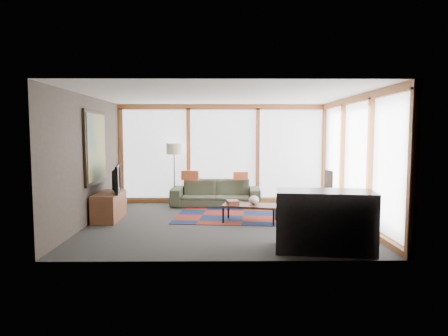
{
  "coord_description": "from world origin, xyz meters",
  "views": [
    {
      "loc": [
        -0.1,
        -8.13,
        1.85
      ],
      "look_at": [
        0.0,
        0.4,
        1.1
      ],
      "focal_mm": 32.0,
      "sensor_mm": 36.0,
      "label": 1
    }
  ],
  "objects_px": {
    "tv_console": "(109,206)",
    "television": "(113,179)",
    "floor_lamp": "(174,174)",
    "sofa": "(216,193)",
    "bookshelf": "(334,206)",
    "coffee_table": "(250,213)",
    "bar_counter": "(324,221)"
  },
  "relations": [
    {
      "from": "bookshelf",
      "to": "bar_counter",
      "type": "bearing_deg",
      "value": -109.46
    },
    {
      "from": "sofa",
      "to": "bookshelf",
      "type": "bearing_deg",
      "value": -26.26
    },
    {
      "from": "coffee_table",
      "to": "television",
      "type": "bearing_deg",
      "value": 173.35
    },
    {
      "from": "coffee_table",
      "to": "sofa",
      "type": "bearing_deg",
      "value": 110.77
    },
    {
      "from": "sofa",
      "to": "tv_console",
      "type": "distance_m",
      "value": 2.79
    },
    {
      "from": "floor_lamp",
      "to": "bookshelf",
      "type": "relative_size",
      "value": 0.77
    },
    {
      "from": "coffee_table",
      "to": "bookshelf",
      "type": "bearing_deg",
      "value": 13.91
    },
    {
      "from": "tv_console",
      "to": "television",
      "type": "distance_m",
      "value": 0.59
    },
    {
      "from": "coffee_table",
      "to": "bar_counter",
      "type": "relative_size",
      "value": 0.74
    },
    {
      "from": "bookshelf",
      "to": "floor_lamp",
      "type": "bearing_deg",
      "value": 156.64
    },
    {
      "from": "sofa",
      "to": "coffee_table",
      "type": "relative_size",
      "value": 2.02
    },
    {
      "from": "coffee_table",
      "to": "tv_console",
      "type": "distance_m",
      "value": 3.01
    },
    {
      "from": "television",
      "to": "bar_counter",
      "type": "bearing_deg",
      "value": -131.78
    },
    {
      "from": "sofa",
      "to": "television",
      "type": "xyz_separation_m",
      "value": [
        -2.19,
        -1.58,
        0.54
      ]
    },
    {
      "from": "sofa",
      "to": "television",
      "type": "distance_m",
      "value": 2.75
    },
    {
      "from": "bar_counter",
      "to": "tv_console",
      "type": "bearing_deg",
      "value": 158.08
    },
    {
      "from": "floor_lamp",
      "to": "tv_console",
      "type": "xyz_separation_m",
      "value": [
        -1.2,
        -1.77,
        -0.5
      ]
    },
    {
      "from": "tv_console",
      "to": "bar_counter",
      "type": "distance_m",
      "value": 4.64
    },
    {
      "from": "coffee_table",
      "to": "television",
      "type": "relative_size",
      "value": 1.09
    },
    {
      "from": "coffee_table",
      "to": "floor_lamp",
      "type": "bearing_deg",
      "value": 131.06
    },
    {
      "from": "floor_lamp",
      "to": "bookshelf",
      "type": "distance_m",
      "value": 4.06
    },
    {
      "from": "coffee_table",
      "to": "bookshelf",
      "type": "height_order",
      "value": "bookshelf"
    },
    {
      "from": "sofa",
      "to": "floor_lamp",
      "type": "relative_size",
      "value": 1.42
    },
    {
      "from": "floor_lamp",
      "to": "sofa",
      "type": "bearing_deg",
      "value": -7.78
    },
    {
      "from": "coffee_table",
      "to": "television",
      "type": "height_order",
      "value": "television"
    },
    {
      "from": "tv_console",
      "to": "bar_counter",
      "type": "xyz_separation_m",
      "value": [
        4.01,
        -2.32,
        0.19
      ]
    },
    {
      "from": "coffee_table",
      "to": "bar_counter",
      "type": "height_order",
      "value": "bar_counter"
    },
    {
      "from": "bookshelf",
      "to": "tv_console",
      "type": "xyz_separation_m",
      "value": [
        -4.89,
        -0.17,
        0.03
      ]
    },
    {
      "from": "bookshelf",
      "to": "tv_console",
      "type": "distance_m",
      "value": 4.89
    },
    {
      "from": "sofa",
      "to": "television",
      "type": "height_order",
      "value": "television"
    },
    {
      "from": "sofa",
      "to": "floor_lamp",
      "type": "xyz_separation_m",
      "value": [
        -1.07,
        0.15,
        0.46
      ]
    },
    {
      "from": "floor_lamp",
      "to": "tv_console",
      "type": "distance_m",
      "value": 2.19
    }
  ]
}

